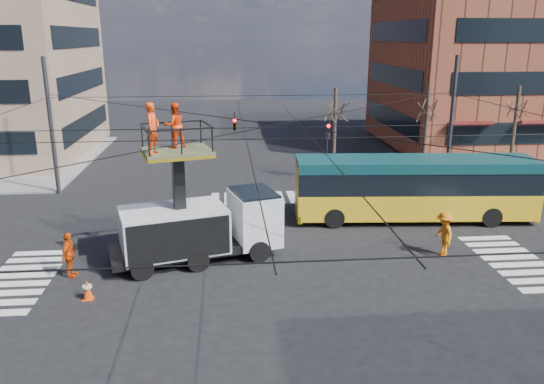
{
  "coord_description": "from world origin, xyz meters",
  "views": [
    {
      "loc": [
        -1.93,
        -19.53,
        9.07
      ],
      "look_at": [
        -0.03,
        1.9,
        2.73
      ],
      "focal_mm": 35.0,
      "sensor_mm": 36.0,
      "label": 1
    }
  ],
  "objects": [
    {
      "name": "ground",
      "position": [
        0.0,
        0.0,
        0.0
      ],
      "size": [
        120.0,
        120.0,
        0.0
      ],
      "primitive_type": "plane",
      "color": "black",
      "rests_on": "ground"
    },
    {
      "name": "building_ne",
      "position": [
        21.98,
        23.98,
        7.0
      ],
      "size": [
        20.06,
        16.06,
        14.0
      ],
      "color": "brown",
      "rests_on": "ground"
    },
    {
      "name": "sidewalk_ne",
      "position": [
        21.0,
        21.0,
        0.06
      ],
      "size": [
        18.0,
        18.0,
        0.12
      ],
      "primitive_type": "cube",
      "color": "slate",
      "rests_on": "ground"
    },
    {
      "name": "worker_ground",
      "position": [
        -8.1,
        0.12,
        0.91
      ],
      "size": [
        0.6,
        1.12,
        1.82
      ],
      "primitive_type": "imported",
      "rotation": [
        0.0,
        0.0,
        1.42
      ],
      "color": "#D8480D",
      "rests_on": "ground"
    },
    {
      "name": "tree_c",
      "position": [
        17.0,
        13.5,
        4.63
      ],
      "size": [
        2.0,
        2.0,
        6.0
      ],
      "color": "#382B21",
      "rests_on": "ground"
    },
    {
      "name": "tree_b",
      "position": [
        11.0,
        13.5,
        4.63
      ],
      "size": [
        2.0,
        2.0,
        6.0
      ],
      "color": "#382B21",
      "rests_on": "ground"
    },
    {
      "name": "flagger",
      "position": [
        7.25,
        0.9,
        0.97
      ],
      "size": [
        0.75,
        1.27,
        1.95
      ],
      "primitive_type": "imported",
      "rotation": [
        0.0,
        0.0,
        -1.55
      ],
      "color": "orange",
      "rests_on": "ground"
    },
    {
      "name": "city_bus",
      "position": [
        7.54,
        5.56,
        1.72
      ],
      "size": [
        12.16,
        3.45,
        3.2
      ],
      "rotation": [
        0.0,
        0.0,
        -0.07
      ],
      "color": "#F2AC16",
      "rests_on": "ground"
    },
    {
      "name": "traffic_cone",
      "position": [
        -6.99,
        -1.85,
        0.38
      ],
      "size": [
        0.36,
        0.36,
        0.77
      ],
      "primitive_type": "cone",
      "color": "#EE4A0A",
      "rests_on": "ground"
    },
    {
      "name": "tree_a",
      "position": [
        5.0,
        13.5,
        4.63
      ],
      "size": [
        2.0,
        2.0,
        6.0
      ],
      "color": "#382B21",
      "rests_on": "ground"
    },
    {
      "name": "utility_truck",
      "position": [
        -3.09,
        1.45,
        2.13
      ],
      "size": [
        7.36,
        4.15,
        6.73
      ],
      "rotation": [
        0.0,
        0.0,
        0.27
      ],
      "color": "black",
      "rests_on": "ground"
    },
    {
      "name": "overhead_network",
      "position": [
        -0.07,
        0.4,
        4.29
      ],
      "size": [
        24.24,
        24.24,
        8.0
      ],
      "color": "#2D2D30",
      "rests_on": "ground"
    },
    {
      "name": "crosswalks",
      "position": [
        0.0,
        0.0,
        0.01
      ],
      "size": [
        22.4,
        22.4,
        0.02
      ],
      "primitive_type": null,
      "color": "silver",
      "rests_on": "ground"
    }
  ]
}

